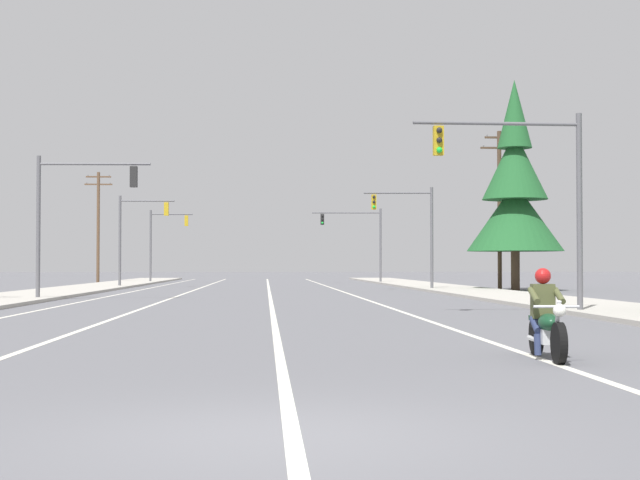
% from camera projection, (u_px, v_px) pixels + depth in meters
% --- Properties ---
extents(ground_plane, '(400.00, 400.00, 0.00)m').
position_uv_depth(ground_plane, '(276.00, 436.00, 8.45)').
color(ground_plane, '#5B5B60').
extents(lane_stripe_center, '(0.16, 100.00, 0.01)m').
position_uv_depth(lane_stripe_center, '(269.00, 292.00, 53.36)').
color(lane_stripe_center, beige).
rests_on(lane_stripe_center, ground).
extents(lane_stripe_left, '(0.16, 100.00, 0.01)m').
position_uv_depth(lane_stripe_left, '(188.00, 292.00, 53.11)').
color(lane_stripe_left, beige).
rests_on(lane_stripe_left, ground).
extents(lane_stripe_right, '(0.16, 100.00, 0.01)m').
position_uv_depth(lane_stripe_right, '(344.00, 292.00, 53.60)').
color(lane_stripe_right, beige).
rests_on(lane_stripe_right, ground).
extents(lane_stripe_far_left, '(0.16, 100.00, 0.01)m').
position_uv_depth(lane_stripe_far_left, '(129.00, 292.00, 52.92)').
color(lane_stripe_far_left, beige).
rests_on(lane_stripe_far_left, ground).
extents(sidewalk_kerb_right, '(4.40, 110.00, 0.14)m').
position_uv_depth(sidewalk_kerb_right, '(486.00, 293.00, 49.01)').
color(sidewalk_kerb_right, '#ADA89E').
rests_on(sidewalk_kerb_right, ground).
extents(sidewalk_kerb_left, '(4.40, 110.00, 0.14)m').
position_uv_depth(sidewalk_kerb_left, '(42.00, 294.00, 47.72)').
color(sidewalk_kerb_left, '#ADA89E').
rests_on(sidewalk_kerb_left, ground).
extents(motorcycle_with_rider, '(0.70, 2.19, 1.46)m').
position_uv_depth(motorcycle_with_rider, '(546.00, 323.00, 15.33)').
color(motorcycle_with_rider, black).
rests_on(motorcycle_with_rider, ground).
extents(traffic_signal_near_right, '(5.28, 0.47, 6.20)m').
position_uv_depth(traffic_signal_near_right, '(531.00, 180.00, 29.37)').
color(traffic_signal_near_right, '#56565B').
rests_on(traffic_signal_near_right, ground).
extents(traffic_signal_near_left, '(4.87, 0.39, 6.20)m').
position_uv_depth(traffic_signal_near_left, '(71.00, 205.00, 41.00)').
color(traffic_signal_near_left, '#56565B').
rests_on(traffic_signal_near_left, ground).
extents(traffic_signal_mid_right, '(4.18, 0.43, 6.20)m').
position_uv_depth(traffic_signal_mid_right, '(412.00, 223.00, 57.45)').
color(traffic_signal_mid_right, '#56565B').
rests_on(traffic_signal_mid_right, ground).
extents(traffic_signal_mid_left, '(3.76, 0.37, 6.20)m').
position_uv_depth(traffic_signal_mid_left, '(135.00, 228.00, 64.54)').
color(traffic_signal_mid_left, '#56565B').
rests_on(traffic_signal_mid_left, ground).
extents(traffic_signal_far_right, '(5.76, 0.40, 6.20)m').
position_uv_depth(traffic_signal_far_right, '(360.00, 233.00, 79.23)').
color(traffic_signal_far_right, '#56565B').
rests_on(traffic_signal_far_right, ground).
extents(traffic_signal_far_left, '(3.65, 0.37, 6.20)m').
position_uv_depth(traffic_signal_far_left, '(162.00, 236.00, 81.54)').
color(traffic_signal_far_left, '#56565B').
rests_on(traffic_signal_far_left, ground).
extents(utility_pole_right_far, '(2.35, 0.26, 9.85)m').
position_uv_depth(utility_pole_right_far, '(499.00, 204.00, 59.37)').
color(utility_pole_right_far, '#4C3828').
rests_on(utility_pole_right_far, ground).
extents(utility_pole_left_far, '(2.35, 0.26, 9.47)m').
position_uv_depth(utility_pole_left_far, '(98.00, 223.00, 81.78)').
color(utility_pole_left_far, brown).
rests_on(utility_pole_left_far, ground).
extents(conifer_tree_right_verge_far, '(5.72, 5.72, 12.59)m').
position_uv_depth(conifer_tree_right_verge_far, '(515.00, 194.00, 56.97)').
color(conifer_tree_right_verge_far, '#423023').
rests_on(conifer_tree_right_verge_far, ground).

